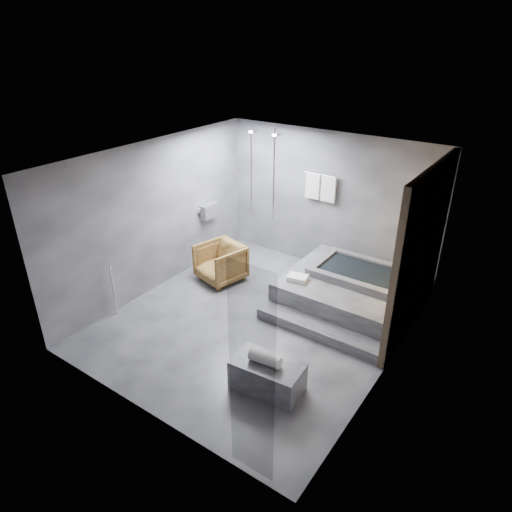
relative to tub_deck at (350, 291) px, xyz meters
The scene contains 7 objects.
room 2.02m from the tub_deck, 118.47° to the right, with size 5.00×5.04×2.82m.
tub_deck is the anchor object (origin of this frame).
tub_step 1.19m from the tub_deck, 90.00° to the right, with size 2.20×0.36×0.18m, color #38383B.
concrete_bench 2.68m from the tub_deck, 90.01° to the right, with size 0.97×0.53×0.44m, color #353537.
driftwood_chair 2.54m from the tub_deck, 164.87° to the right, with size 0.80×0.82×0.75m, color #442C11.
rolled_towel 2.72m from the tub_deck, 90.59° to the right, with size 0.16×0.16×0.45m, color white.
deck_towel 1.00m from the tub_deck, 142.05° to the right, with size 0.34×0.25×0.09m, color white.
Camera 1 is at (3.69, -5.31, 4.51)m, focal length 32.00 mm.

